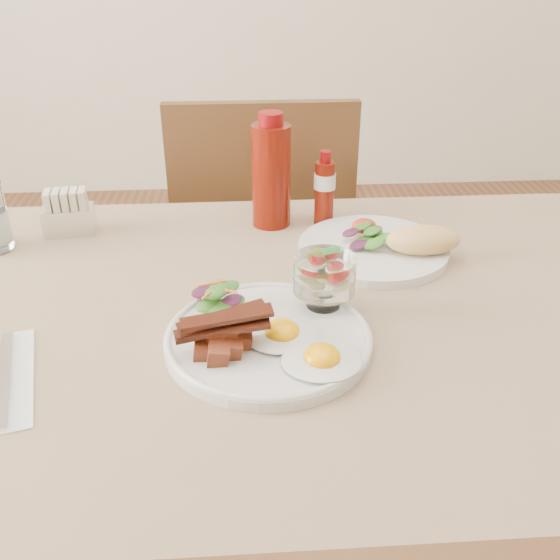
{
  "coord_description": "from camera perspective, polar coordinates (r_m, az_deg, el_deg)",
  "views": [
    {
      "loc": [
        -0.05,
        -0.77,
        1.24
      ],
      "look_at": [
        0.0,
        -0.02,
        0.82
      ],
      "focal_mm": 40.0,
      "sensor_mm": 36.0,
      "label": 1
    }
  ],
  "objects": [
    {
      "name": "sugar_caddy",
      "position": [
        1.21,
        -18.79,
        5.68
      ],
      "size": [
        0.1,
        0.06,
        0.08
      ],
      "rotation": [
        0.0,
        0.0,
        0.12
      ],
      "color": "silver",
      "rests_on": "table"
    },
    {
      "name": "ketchup_bottle",
      "position": [
        1.16,
        -0.81,
        9.68
      ],
      "size": [
        0.08,
        0.08,
        0.21
      ],
      "rotation": [
        0.0,
        0.0,
        0.08
      ],
      "color": "#5B0E05",
      "rests_on": "table"
    },
    {
      "name": "chair_far",
      "position": [
        1.6,
        -1.67,
        2.73
      ],
      "size": [
        0.42,
        0.42,
        0.93
      ],
      "color": "#52371A",
      "rests_on": "ground"
    },
    {
      "name": "second_plate",
      "position": [
        1.09,
        9.55,
        3.14
      ],
      "size": [
        0.27,
        0.26,
        0.07
      ],
      "rotation": [
        0.0,
        0.0,
        0.03
      ],
      "color": "silver",
      "rests_on": "table"
    },
    {
      "name": "side_salad",
      "position": [
        0.89,
        -5.64,
        -1.76
      ],
      "size": [
        0.08,
        0.08,
        0.04
      ],
      "rotation": [
        0.0,
        0.0,
        -0.17
      ],
      "color": "#265516",
      "rests_on": "main_plate"
    },
    {
      "name": "fried_eggs",
      "position": [
        0.81,
        1.96,
        -6.03
      ],
      "size": [
        0.17,
        0.18,
        0.03
      ],
      "rotation": [
        0.0,
        0.0,
        -0.28
      ],
      "color": "silver",
      "rests_on": "main_plate"
    },
    {
      "name": "table",
      "position": [
        0.97,
        -0.15,
        -7.57
      ],
      "size": [
        1.33,
        0.88,
        0.75
      ],
      "color": "#52371A",
      "rests_on": "ground"
    },
    {
      "name": "main_plate",
      "position": [
        0.85,
        -1.08,
        -5.46
      ],
      "size": [
        0.28,
        0.28,
        0.02
      ],
      "primitive_type": "cylinder",
      "color": "silver",
      "rests_on": "table"
    },
    {
      "name": "fruit_cup",
      "position": [
        0.88,
        4.08,
        0.5
      ],
      "size": [
        0.09,
        0.09,
        0.09
      ],
      "rotation": [
        0.0,
        0.0,
        -0.25
      ],
      "color": "white",
      "rests_on": "main_plate"
    },
    {
      "name": "hot_sauce_bottle",
      "position": [
        1.18,
        4.08,
        8.26
      ],
      "size": [
        0.05,
        0.05,
        0.14
      ],
      "rotation": [
        0.0,
        0.0,
        -0.14
      ],
      "color": "#5B0E05",
      "rests_on": "table"
    },
    {
      "name": "bacon_potato_pile",
      "position": [
        0.8,
        -5.31,
        -5.02
      ],
      "size": [
        0.13,
        0.08,
        0.06
      ],
      "rotation": [
        0.0,
        0.0,
        -0.25
      ],
      "color": "maroon",
      "rests_on": "main_plate"
    }
  ]
}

